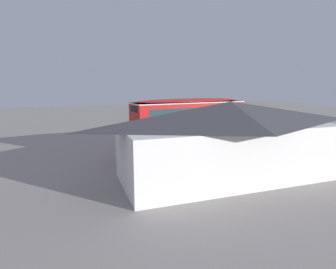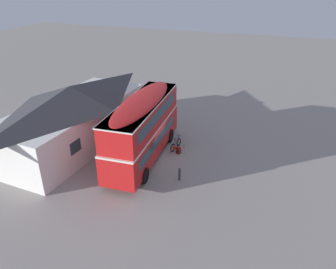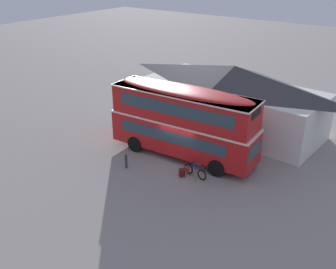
{
  "view_description": "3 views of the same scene",
  "coord_description": "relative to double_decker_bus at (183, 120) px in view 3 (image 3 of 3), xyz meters",
  "views": [
    {
      "loc": [
        9.96,
        20.92,
        5.95
      ],
      "look_at": [
        1.17,
        -0.32,
        1.69
      ],
      "focal_mm": 28.92,
      "sensor_mm": 36.0,
      "label": 1
    },
    {
      "loc": [
        -19.67,
        -8.68,
        12.64
      ],
      "look_at": [
        0.7,
        -1.01,
        1.77
      ],
      "focal_mm": 34.37,
      "sensor_mm": 36.0,
      "label": 2
    },
    {
      "loc": [
        12.83,
        -18.78,
        12.37
      ],
      "look_at": [
        -0.52,
        -0.84,
        2.04
      ],
      "focal_mm": 41.74,
      "sensor_mm": 36.0,
      "label": 3
    }
  ],
  "objects": [
    {
      "name": "water_bottle_red_squeeze",
      "position": [
        2.56,
        -2.4,
        -2.53
      ],
      "size": [
        0.07,
        0.07,
        0.24
      ],
      "color": "#D84C33",
      "rests_on": "ground"
    },
    {
      "name": "backpack_on_ground",
      "position": [
        1.51,
        -2.27,
        -2.34
      ],
      "size": [
        0.39,
        0.41,
        0.59
      ],
      "color": "maroon",
      "rests_on": "ground"
    },
    {
      "name": "pub_building",
      "position": [
        0.26,
        6.27,
        -0.13
      ],
      "size": [
        14.24,
        6.69,
        4.92
      ],
      "color": "silver",
      "rests_on": "ground"
    },
    {
      "name": "double_decker_bus",
      "position": [
        0.0,
        0.0,
        0.0
      ],
      "size": [
        10.15,
        3.23,
        4.79
      ],
      "color": "black",
      "rests_on": "ground"
    },
    {
      "name": "touring_bicycle",
      "position": [
        2.11,
        -1.82,
        -2.27
      ],
      "size": [
        1.74,
        0.46,
        1.0
      ],
      "color": "black",
      "rests_on": "ground"
    },
    {
      "name": "ground_plane",
      "position": [
        0.33,
        -0.57,
        -2.64
      ],
      "size": [
        120.0,
        120.0,
        0.0
      ],
      "primitive_type": "plane",
      "color": "gray"
    },
    {
      "name": "kerb_bollard",
      "position": [
        -1.92,
        -3.52,
        -2.14
      ],
      "size": [
        0.16,
        0.16,
        0.97
      ],
      "color": "#333338",
      "rests_on": "ground"
    }
  ]
}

